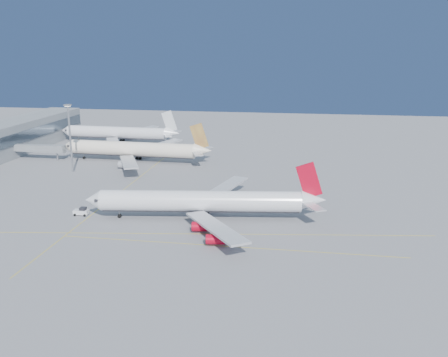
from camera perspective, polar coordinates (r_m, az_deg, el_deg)
ground at (r=142.91m, az=-0.63°, el=-5.50°), size 500.00×500.00×0.00m
terminal at (r=260.55m, az=-22.96°, el=4.41°), size 18.40×110.00×15.00m
jet_bridge at (r=238.90m, az=-20.08°, el=3.25°), size 23.60×3.60×6.90m
taxiway_lines at (r=151.76m, az=-5.72°, el=-4.33°), size 118.86×140.00×0.02m
airliner_virgin at (r=147.53m, az=-2.12°, el=-2.66°), size 71.59×63.83×17.67m
airliner_etihad at (r=224.14m, az=-10.09°, el=3.31°), size 69.88×64.58×18.25m
airliner_third at (r=269.81m, az=-11.87°, el=5.15°), size 66.72×61.55×17.91m
pushback_tug at (r=157.84m, az=-15.98°, el=-3.65°), size 4.48×2.80×2.50m
light_mast at (r=209.27m, az=-17.21°, el=5.03°), size 2.38×2.38×27.54m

